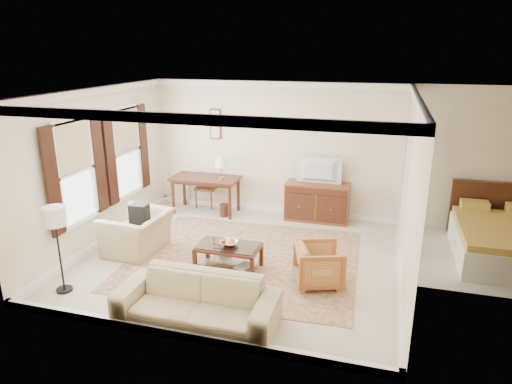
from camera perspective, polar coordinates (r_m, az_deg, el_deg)
The scene contains 21 objects.
room_shell at distance 7.46m, azimuth -2.14°, elevation 9.16°, with size 5.51×5.01×2.91m.
annex_bedroom at distance 9.04m, azimuth 28.96°, elevation -5.62°, with size 3.00×2.70×2.90m.
window_front at distance 8.31m, azimuth -21.66°, elevation 2.30°, with size 0.12×1.56×1.80m, color #CCB284, non-canonical shape.
window_rear at distance 9.58m, azimuth -15.93°, elevation 4.80°, with size 0.12×1.56×1.80m, color #CCB284, non-canonical shape.
doorway at distance 8.88m, azimuth 18.01°, elevation 0.43°, with size 0.10×1.12×2.25m, color white, non-canonical shape.
rug at distance 8.14m, azimuth -1.55°, elevation -8.32°, with size 3.92×3.36×0.01m, color #5B251E.
writing_desk at distance 10.20m, azimuth -6.33°, elevation 1.27°, with size 1.50×0.75×0.82m.
desk_chair at distance 10.61m, azimuth -6.22°, elevation 0.88°, with size 0.45×0.45×1.05m, color brown, non-canonical shape.
desk_lamp at distance 9.97m, azimuth -4.34°, elevation 3.08°, with size 0.32×0.32×0.50m, color silver, non-canonical shape.
framed_prints at distance 10.30m, azimuth -5.10°, elevation 8.48°, with size 0.25×0.04×0.68m, color #411E12, non-canonical shape.
sideboard at distance 9.84m, azimuth 7.64°, elevation -1.23°, with size 1.34×0.52×0.82m, color brown.
tv at distance 9.57m, azimuth 7.83°, elevation 3.65°, with size 0.91×0.52×0.12m, color black.
coffee_table at distance 7.66m, azimuth -3.45°, elevation -7.36°, with size 1.05×0.62×0.44m.
fruit_bowl at distance 7.59m, azimuth -3.41°, elevation -6.29°, with size 0.42×0.42×0.10m, color silver.
book_a at distance 7.91m, azimuth -4.70°, elevation -7.84°, with size 0.28×0.04×0.38m, color brown.
book_b at distance 7.59m, azimuth -2.14°, elevation -9.00°, with size 0.28×0.03×0.38m, color brown.
striped_armchair at distance 7.26m, azimuth 7.87°, elevation -8.78°, with size 0.70×0.66×0.73m, color #974721.
club_armchair at distance 8.52m, azimuth -14.63°, elevation -4.14°, with size 1.13×0.73×0.99m, color tan.
backpack at distance 8.40m, azimuth -14.37°, elevation -2.61°, with size 0.32×0.22×0.40m, color black.
sofa at distance 6.30m, azimuth -7.47°, elevation -12.46°, with size 2.19×0.64×0.86m, color tan.
floor_lamp at distance 7.30m, azimuth -23.83°, elevation -3.52°, with size 0.34×0.34×1.36m.
Camera 1 is at (2.31, -7.01, 3.58)m, focal length 32.00 mm.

